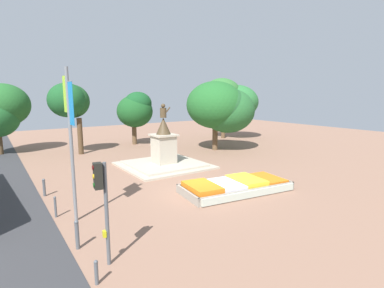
# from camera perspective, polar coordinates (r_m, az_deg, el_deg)

# --- Properties ---
(ground_plane) EXTENTS (74.48, 74.48, 0.00)m
(ground_plane) POSITION_cam_1_polar(r_m,az_deg,el_deg) (16.84, 1.61, -9.00)
(ground_plane) COLOR #8C6651
(flower_planter) EXTENTS (6.42, 3.49, 0.67)m
(flower_planter) POSITION_cam_1_polar(r_m,az_deg,el_deg) (16.92, 8.23, -7.99)
(flower_planter) COLOR #38281C
(flower_planter) RESTS_ON ground_plane
(statue_monument) EXTENTS (5.94, 5.94, 4.66)m
(statue_monument) POSITION_cam_1_polar(r_m,az_deg,el_deg) (22.38, -5.38, -2.11)
(statue_monument) COLOR #B1A792
(statue_monument) RESTS_ON ground_plane
(traffic_light_near_crossing) EXTENTS (0.42, 0.31, 3.32)m
(traffic_light_near_crossing) POSITION_cam_1_polar(r_m,az_deg,el_deg) (9.61, -16.75, -9.36)
(traffic_light_near_crossing) COLOR #4C5156
(traffic_light_near_crossing) RESTS_ON ground_plane
(banner_pole) EXTENTS (0.14, 1.34, 6.41)m
(banner_pole) POSITION_cam_1_polar(r_m,az_deg,el_deg) (13.18, -22.09, 1.36)
(banner_pole) COLOR slate
(banner_pole) RESTS_ON ground_plane
(kerb_bollard_south) EXTENTS (0.12, 0.12, 0.75)m
(kerb_bollard_south) POSITION_cam_1_polar(r_m,az_deg,el_deg) (9.56, -17.76, -22.15)
(kerb_bollard_south) COLOR #4C5156
(kerb_bollard_south) RESTS_ON ground_plane
(kerb_bollard_mid_a) EXTENTS (0.15, 0.15, 1.06)m
(kerb_bollard_mid_a) POSITION_cam_1_polar(r_m,az_deg,el_deg) (11.54, -21.04, -15.68)
(kerb_bollard_mid_a) COLOR #4C5156
(kerb_bollard_mid_a) RESTS_ON ground_plane
(kerb_bollard_mid_b) EXTENTS (0.11, 0.11, 0.96)m
(kerb_bollard_mid_b) POSITION_cam_1_polar(r_m,az_deg,el_deg) (14.62, -24.58, -10.75)
(kerb_bollard_mid_b) COLOR #4C5156
(kerb_bollard_mid_b) RESTS_ON ground_plane
(kerb_bollard_north) EXTENTS (0.15, 0.15, 0.95)m
(kerb_bollard_north) POSITION_cam_1_polar(r_m,az_deg,el_deg) (17.75, -26.34, -7.34)
(kerb_bollard_north) COLOR #4C5156
(kerb_bollard_north) RESTS_ON ground_plane
(park_tree_far_left) EXTENTS (4.75, 4.61, 6.30)m
(park_tree_far_left) POSITION_cam_1_polar(r_m,az_deg,el_deg) (31.87, -32.67, 5.51)
(park_tree_far_left) COLOR #4C3823
(park_tree_far_left) RESTS_ON ground_plane
(park_tree_behind_statue) EXTENTS (6.55, 5.81, 7.19)m
(park_tree_behind_statue) POSITION_cam_1_polar(r_m,az_deg,el_deg) (36.46, 7.28, 8.43)
(park_tree_behind_statue) COLOR brown
(park_tree_behind_statue) RESTS_ON ground_plane
(park_tree_far_right) EXTENTS (3.74, 3.74, 5.58)m
(park_tree_far_right) POSITION_cam_1_polar(r_m,az_deg,el_deg) (32.15, -10.67, 6.54)
(park_tree_far_right) COLOR brown
(park_tree_far_right) RESTS_ON ground_plane
(park_tree_street_side) EXTENTS (6.25, 5.89, 6.54)m
(park_tree_street_side) POSITION_cam_1_polar(r_m,az_deg,el_deg) (28.42, 5.40, 7.00)
(park_tree_street_side) COLOR brown
(park_tree_street_side) RESTS_ON ground_plane
(park_tree_mid_canopy) EXTENTS (3.60, 3.35, 6.32)m
(park_tree_mid_canopy) POSITION_cam_1_polar(r_m,az_deg,el_deg) (28.78, -22.37, 7.58)
(park_tree_mid_canopy) COLOR #4C3823
(park_tree_mid_canopy) RESTS_ON ground_plane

